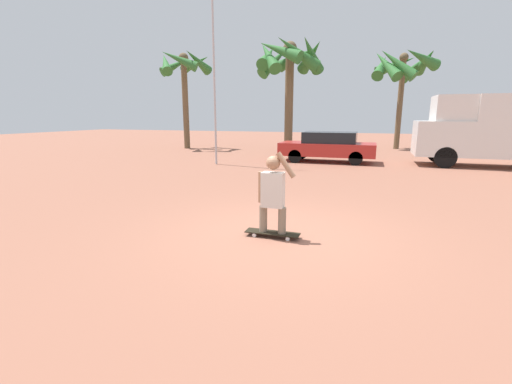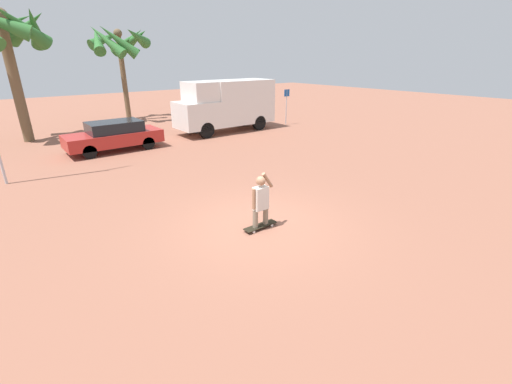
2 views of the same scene
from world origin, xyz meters
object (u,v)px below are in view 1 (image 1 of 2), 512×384
object	(u,v)px
camper_van	(499,128)
person_skateboarder	(273,191)
parked_car_red	(328,146)
palm_tree_center_background	(289,60)
skateboard	(272,233)
palm_tree_near_van	(403,66)
palm_tree_far_left	(183,69)
flagpole	(215,60)

from	to	relation	value
camper_van	person_skateboarder	bearing A→B (deg)	-120.29
parked_car_red	palm_tree_center_background	size ratio (longest dim) A/B	0.65
skateboard	palm_tree_center_background	world-z (taller)	palm_tree_center_background
skateboard	camper_van	size ratio (longest dim) A/B	0.16
parked_car_red	palm_tree_center_background	world-z (taller)	palm_tree_center_background
person_skateboarder	palm_tree_near_van	size ratio (longest dim) A/B	0.23
parked_car_red	person_skateboarder	bearing A→B (deg)	-88.20
camper_van	palm_tree_far_left	world-z (taller)	palm_tree_far_left
skateboard	palm_tree_center_background	size ratio (longest dim) A/B	0.15
palm_tree_center_background	flagpole	world-z (taller)	flagpole
palm_tree_near_van	palm_tree_center_background	size ratio (longest dim) A/B	0.94
camper_van	palm_tree_near_van	xyz separation A→B (m)	(-3.37, 7.56, 3.55)
person_skateboarder	camper_van	size ratio (longest dim) A/B	0.24
camper_van	palm_tree_center_background	distance (m)	11.46
skateboard	palm_tree_far_left	size ratio (longest dim) A/B	0.16
parked_car_red	flagpole	size ratio (longest dim) A/B	0.56
person_skateboarder	palm_tree_far_left	size ratio (longest dim) A/B	0.23
parked_car_red	palm_tree_center_background	xyz separation A→B (m)	(-3.08, 4.80, 4.62)
camper_van	palm_tree_near_van	world-z (taller)	palm_tree_near_van
palm_tree_center_background	skateboard	bearing A→B (deg)	-77.55
parked_car_red	palm_tree_near_van	xyz separation A→B (m)	(3.49, 8.06, 4.43)
person_skateboarder	flagpole	xyz separation A→B (m)	(-4.86, 8.28, 3.55)
skateboard	palm_tree_far_left	distance (m)	18.54
parked_car_red	palm_tree_center_background	distance (m)	7.34
parked_car_red	camper_van	bearing A→B (deg)	4.14
skateboard	parked_car_red	world-z (taller)	parked_car_red
parked_car_red	palm_tree_center_background	bearing A→B (deg)	122.68
palm_tree_near_van	flagpole	xyz separation A→B (m)	(-8.02, -10.45, -0.77)
skateboard	palm_tree_center_background	xyz separation A→B (m)	(-3.42, 15.48, 5.28)
camper_van	flagpole	size ratio (longest dim) A/B	0.78
person_skateboarder	flagpole	world-z (taller)	flagpole
palm_tree_center_background	flagpole	xyz separation A→B (m)	(-1.44, -7.20, -0.96)
parked_car_red	palm_tree_far_left	world-z (taller)	palm_tree_far_left
palm_tree_center_background	flagpole	size ratio (longest dim) A/B	0.86
palm_tree_center_background	palm_tree_near_van	bearing A→B (deg)	26.34
palm_tree_far_left	person_skateboarder	bearing A→B (deg)	-55.57
camper_van	palm_tree_far_left	bearing A→B (deg)	167.92
skateboard	person_skateboarder	size ratio (longest dim) A/B	0.68
parked_car_red	skateboard	bearing A→B (deg)	-88.20
person_skateboarder	palm_tree_center_background	xyz separation A→B (m)	(-3.41, 15.48, 4.51)
palm_tree_center_background	palm_tree_far_left	world-z (taller)	palm_tree_center_background
palm_tree_near_van	palm_tree_center_background	bearing A→B (deg)	-153.66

